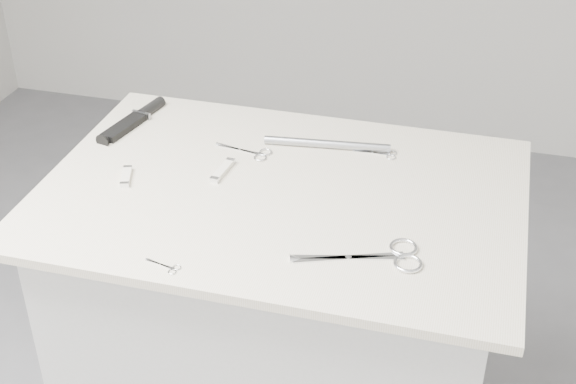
% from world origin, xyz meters
% --- Properties ---
extents(plinth, '(0.90, 0.60, 0.90)m').
position_xyz_m(plinth, '(0.00, 0.00, 0.45)').
color(plinth, beige).
rests_on(plinth, ground).
extents(display_board, '(1.00, 0.70, 0.02)m').
position_xyz_m(display_board, '(0.00, 0.00, 0.91)').
color(display_board, beige).
rests_on(display_board, plinth).
extents(large_shears, '(0.24, 0.13, 0.01)m').
position_xyz_m(large_shears, '(0.25, -0.17, 0.92)').
color(large_shears, silver).
rests_on(large_shears, display_board).
extents(embroidery_scissors_a, '(0.13, 0.06, 0.00)m').
position_xyz_m(embroidery_scissors_a, '(-0.10, 0.13, 0.92)').
color(embroidery_scissors_a, silver).
rests_on(embroidery_scissors_a, display_board).
extents(embroidery_scissors_b, '(0.10, 0.04, 0.00)m').
position_xyz_m(embroidery_scissors_b, '(0.18, 0.20, 0.92)').
color(embroidery_scissors_b, silver).
rests_on(embroidery_scissors_b, display_board).
extents(tiny_scissors, '(0.07, 0.03, 0.00)m').
position_xyz_m(tiny_scissors, '(-0.13, -0.30, 0.92)').
color(tiny_scissors, silver).
rests_on(tiny_scissors, display_board).
extents(sheathed_knife, '(0.08, 0.22, 0.03)m').
position_xyz_m(sheathed_knife, '(-0.42, 0.21, 0.93)').
color(sheathed_knife, black).
rests_on(sheathed_knife, display_board).
extents(pocket_knife_a, '(0.03, 0.10, 0.01)m').
position_xyz_m(pocket_knife_a, '(-0.14, 0.04, 0.93)').
color(pocket_knife_a, silver).
rests_on(pocket_knife_a, display_board).
extents(pocket_knife_b, '(0.04, 0.08, 0.01)m').
position_xyz_m(pocket_knife_b, '(-0.33, -0.04, 0.92)').
color(pocket_knife_b, silver).
rests_on(pocket_knife_b, display_board).
extents(metal_rail, '(0.29, 0.05, 0.02)m').
position_xyz_m(metal_rail, '(0.05, 0.20, 0.93)').
color(metal_rail, gray).
rests_on(metal_rail, display_board).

